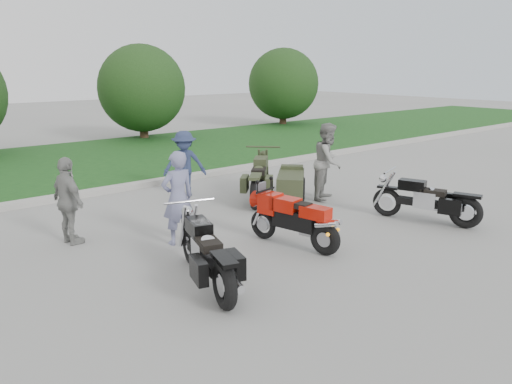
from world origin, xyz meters
TOP-DOWN VIEW (x-y plane):
  - ground at (0.00, 0.00)m, footprint 80.00×80.00m
  - curb at (0.00, 6.00)m, footprint 60.00×0.30m
  - grass_strip at (0.00, 10.15)m, footprint 60.00×8.00m
  - tree_mid_right at (4.00, 13.50)m, footprint 3.60×3.60m
  - tree_far_right at (12.00, 13.50)m, footprint 3.60×3.60m
  - sportbike_red at (0.07, 0.19)m, footprint 0.60×1.88m
  - cruiser_left at (-2.04, -0.20)m, footprint 0.82×2.28m
  - cruiser_right at (3.18, -0.54)m, footprint 0.90×2.13m
  - cruiser_sidecar at (1.91, 2.70)m, footprint 2.13×2.23m
  - person_stripe at (-1.41, 1.67)m, footprint 0.64×0.44m
  - person_grey at (2.98, 2.10)m, footprint 1.11×1.03m
  - person_denim at (0.50, 4.54)m, footprint 1.19×1.05m
  - person_back at (-2.92, 2.90)m, footprint 0.51×0.98m

SIDE VIEW (x-z plane):
  - ground at x=0.00m, z-range 0.00..0.00m
  - grass_strip at x=0.00m, z-range 0.00..0.14m
  - curb at x=0.00m, z-range 0.00..0.15m
  - cruiser_right at x=3.18m, z-range 0.01..0.86m
  - cruiser_sidecar at x=1.91m, z-range -0.03..0.93m
  - cruiser_left at x=-2.04m, z-range 0.01..0.91m
  - sportbike_red at x=0.07m, z-range 0.08..0.98m
  - person_back at x=-2.92m, z-range 0.00..1.59m
  - person_denim at x=0.50m, z-range 0.00..1.60m
  - person_stripe at x=-1.41m, z-range 0.00..1.70m
  - person_grey at x=2.98m, z-range 0.00..1.83m
  - tree_mid_right at x=4.00m, z-range 0.19..4.19m
  - tree_far_right at x=12.00m, z-range 0.19..4.19m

